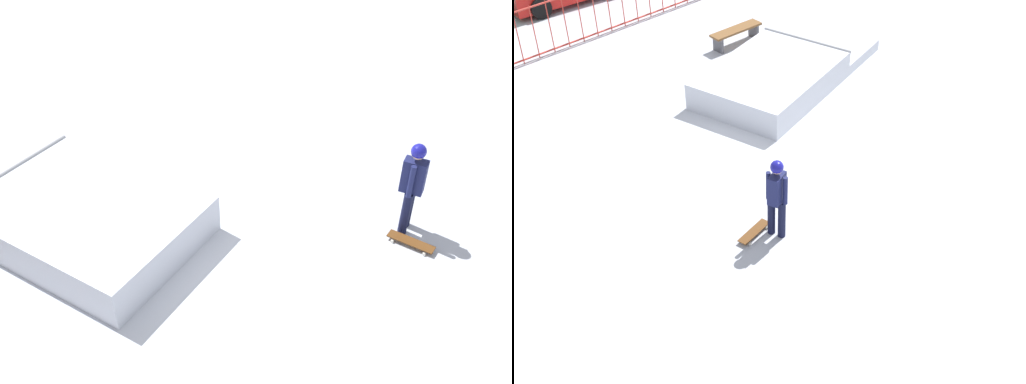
{
  "view_description": "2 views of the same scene",
  "coord_description": "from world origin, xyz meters",
  "views": [
    {
      "loc": [
        -5.74,
        4.24,
        6.61
      ],
      "look_at": [
        -0.59,
        -1.14,
        0.9
      ],
      "focal_mm": 40.5,
      "sensor_mm": 36.0,
      "label": 1
    },
    {
      "loc": [
        -9.75,
        -10.11,
        9.09
      ],
      "look_at": [
        -2.41,
        -2.9,
        1.0
      ],
      "focal_mm": 49.67,
      "sensor_mm": 36.0,
      "label": 2
    }
  ],
  "objects": [
    {
      "name": "ground_plane",
      "position": [
        0.0,
        0.0,
        0.0
      ],
      "size": [
        60.0,
        60.0,
        0.0
      ],
      "primitive_type": "plane",
      "color": "#B2B7C1"
    },
    {
      "name": "skateboard",
      "position": [
        -2.67,
        -2.72,
        0.08
      ],
      "size": [
        0.82,
        0.36,
        0.09
      ],
      "rotation": [
        0.0,
        0.0,
        0.16
      ],
      "color": "#593314",
      "rests_on": "ground"
    },
    {
      "name": "skate_ramp",
      "position": [
        1.89,
        0.94,
        0.32
      ],
      "size": [
        5.83,
        3.7,
        0.74
      ],
      "rotation": [
        0.0,
        0.0,
        0.22
      ],
      "color": "silver",
      "rests_on": "ground"
    },
    {
      "name": "skater",
      "position": [
        -2.35,
        -3.02,
        1.01
      ],
      "size": [
        0.43,
        0.42,
        1.73
      ],
      "rotation": [
        0.0,
        0.0,
        0.3
      ],
      "color": "black",
      "rests_on": "ground"
    }
  ]
}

